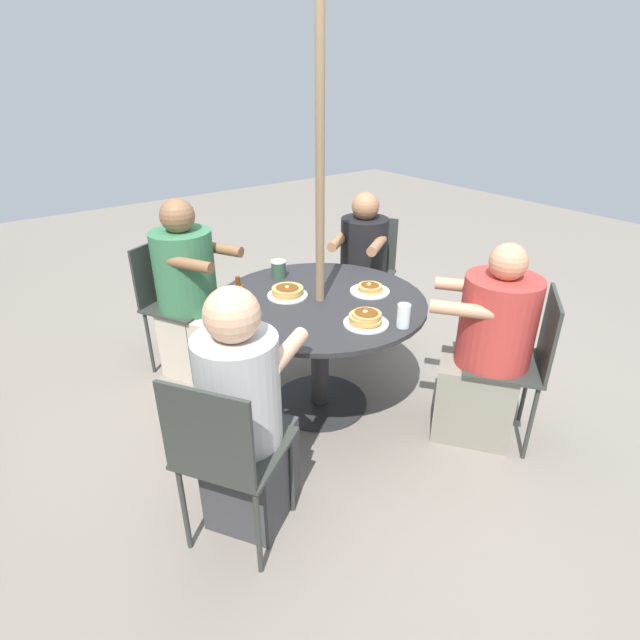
# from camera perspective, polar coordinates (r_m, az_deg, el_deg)

# --- Properties ---
(ground_plane) EXTENTS (12.00, 12.00, 0.00)m
(ground_plane) POSITION_cam_1_polar(r_m,az_deg,el_deg) (3.24, 0.00, -9.40)
(ground_plane) COLOR gray
(patio_table) EXTENTS (1.23, 1.23, 0.72)m
(patio_table) POSITION_cam_1_polar(r_m,az_deg,el_deg) (2.93, 0.00, -0.14)
(patio_table) COLOR #28282B
(patio_table) RESTS_ON ground
(umbrella_pole) EXTENTS (0.05, 0.05, 2.29)m
(umbrella_pole) POSITION_cam_1_polar(r_m,az_deg,el_deg) (2.73, 0.00, 10.39)
(umbrella_pole) COLOR #846B4C
(umbrella_pole) RESTS_ON ground
(patio_chair_north) EXTENTS (0.57, 0.57, 0.90)m
(patio_chair_north) POSITION_cam_1_polar(r_m,az_deg,el_deg) (3.94, 5.45, 6.07)
(patio_chair_north) COLOR #333833
(patio_chair_north) RESTS_ON ground
(diner_north) EXTENTS (0.55, 0.58, 1.14)m
(diner_north) POSITION_cam_1_polar(r_m,az_deg,el_deg) (3.79, 4.80, 5.09)
(diner_north) COLOR slate
(diner_north) RESTS_ON ground
(patio_chair_east) EXTENTS (0.56, 0.56, 0.90)m
(patio_chair_east) POSITION_cam_1_polar(r_m,az_deg,el_deg) (3.54, -16.59, 2.57)
(patio_chair_east) COLOR #333833
(patio_chair_east) RESTS_ON ground
(diner_east) EXTENTS (0.61, 0.56, 1.21)m
(diner_east) POSITION_cam_1_polar(r_m,az_deg,el_deg) (3.43, -14.48, 2.37)
(diner_east) COLOR beige
(diner_east) RESTS_ON ground
(patio_chair_south) EXTENTS (0.57, 0.57, 0.90)m
(patio_chair_south) POSITION_cam_1_polar(r_m,az_deg,el_deg) (2.12, -10.74, -14.45)
(patio_chair_south) COLOR #333833
(patio_chair_south) RESTS_ON ground
(diner_south) EXTENTS (0.54, 0.58, 1.19)m
(diner_south) POSITION_cam_1_polar(r_m,az_deg,el_deg) (2.22, -8.61, -11.48)
(diner_south) COLOR #3D3D42
(diner_south) RESTS_ON ground
(patio_chair_west) EXTENTS (0.58, 0.58, 0.90)m
(patio_chair_west) POSITION_cam_1_polar(r_m,az_deg,el_deg) (2.89, 21.84, -3.94)
(patio_chair_west) COLOR #333833
(patio_chair_west) RESTS_ON ground
(diner_west) EXTENTS (0.63, 0.60, 1.15)m
(diner_west) POSITION_cam_1_polar(r_m,az_deg,el_deg) (2.88, 18.43, -3.75)
(diner_west) COLOR gray
(diner_west) RESTS_ON ground
(pancake_plate_a) EXTENTS (0.24, 0.24, 0.06)m
(pancake_plate_a) POSITION_cam_1_polar(r_m,az_deg,el_deg) (2.92, -3.75, 3.19)
(pancake_plate_a) COLOR white
(pancake_plate_a) RESTS_ON patio_table
(pancake_plate_b) EXTENTS (0.24, 0.24, 0.06)m
(pancake_plate_b) POSITION_cam_1_polar(r_m,az_deg,el_deg) (2.98, 5.74, 3.53)
(pancake_plate_b) COLOR white
(pancake_plate_b) RESTS_ON patio_table
(pancake_plate_c) EXTENTS (0.24, 0.24, 0.08)m
(pancake_plate_c) POSITION_cam_1_polar(r_m,az_deg,el_deg) (2.59, 5.26, 0.09)
(pancake_plate_c) COLOR white
(pancake_plate_c) RESTS_ON patio_table
(syrup_bottle) EXTENTS (0.09, 0.06, 0.17)m
(syrup_bottle) POSITION_cam_1_polar(r_m,az_deg,el_deg) (2.82, -9.27, 2.96)
(syrup_bottle) COLOR #602D0F
(syrup_bottle) RESTS_ON patio_table
(coffee_cup) EXTENTS (0.09, 0.09, 0.11)m
(coffee_cup) POSITION_cam_1_polar(r_m,az_deg,el_deg) (3.18, -4.83, 5.81)
(coffee_cup) COLOR #33513D
(coffee_cup) RESTS_ON patio_table
(drinking_glass_a) EXTENTS (0.07, 0.07, 0.12)m
(drinking_glass_a) POSITION_cam_1_polar(r_m,az_deg,el_deg) (2.58, 9.53, 0.49)
(drinking_glass_a) COLOR silver
(drinking_glass_a) RESTS_ON patio_table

